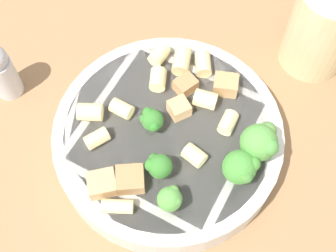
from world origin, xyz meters
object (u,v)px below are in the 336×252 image
Objects in this scene: rigatoni_9 at (182,61)px; broccoli_floret_0 at (159,166)px; broccoli_floret_1 at (170,199)px; chicken_chunk_2 at (102,184)px; drinking_glass at (321,31)px; chicken_chunk_3 at (185,85)px; rigatoni_7 at (192,157)px; rigatoni_3 at (159,55)px; rigatoni_6 at (207,101)px; rigatoni_10 at (97,138)px; rigatoni_4 at (122,109)px; broccoli_floret_4 at (241,168)px; broccoli_floret_2 at (152,120)px; rigatoni_0 at (228,123)px; pepper_shaker at (1,71)px; rigatoni_5 at (203,64)px; rigatoni_1 at (90,112)px; chicken_chunk_4 at (130,179)px; chicken_chunk_1 at (223,82)px; chicken_chunk_0 at (179,108)px; rigatoni_2 at (117,206)px; rigatoni_8 at (158,79)px; broccoli_floret_3 at (261,142)px.

broccoli_floret_0 is at bearing -49.83° from rigatoni_9.
broccoli_floret_0 is 0.97× the size of broccoli_floret_1.
chicken_chunk_2 is 0.30m from drinking_glass.
broccoli_floret_1 is at bearing -46.51° from chicken_chunk_3.
rigatoni_7 is 0.11m from rigatoni_9.
rigatoni_6 is at bearing 0.78° from rigatoni_3.
rigatoni_3 is 0.98× the size of rigatoni_6.
rigatoni_3 is 0.97× the size of rigatoni_10.
rigatoni_4 is (-0.08, 0.01, -0.01)m from broccoli_floret_0.
broccoli_floret_4 is 1.50× the size of rigatoni_10.
broccoli_floret_2 reaches higher than rigatoni_6.
broccoli_floret_0 is at bearing -55.04° from chicken_chunk_3.
rigatoni_0 is 0.79× the size of rigatoni_9.
rigatoni_0 is at bearing 35.02° from pepper_shaker.
rigatoni_5 is 0.24× the size of drinking_glass.
broccoli_floret_0 is 0.09m from rigatoni_6.
drinking_glass reaches higher than rigatoni_1.
broccoli_floret_1 is 1.21× the size of chicken_chunk_2.
chicken_chunk_4 is 0.24× the size of drinking_glass.
rigatoni_4 is at bearing 149.30° from chicken_chunk_4.
rigatoni_1 is at bearing 153.30° from chicken_chunk_2.
rigatoni_1 is at bearing -155.20° from rigatoni_7.
chicken_chunk_2 is (0.01, -0.16, -0.00)m from chicken_chunk_1.
chicken_chunk_4 is at bearing 9.35° from pepper_shaker.
rigatoni_9 is at bearing 137.46° from chicken_chunk_0.
rigatoni_2 is at bearing -60.12° from rigatoni_9.
chicken_chunk_0 is at bearing -21.98° from rigatoni_3.
broccoli_floret_2 is at bearing -75.94° from chicken_chunk_3.
rigatoni_3 reaches higher than rigatoni_10.
rigatoni_9 is at bearing 112.02° from chicken_chunk_2.
rigatoni_3 is 0.08m from rigatoni_4.
broccoli_floret_0 reaches higher than chicken_chunk_3.
rigatoni_1 is (-0.10, -0.10, 0.00)m from rigatoni_0.
rigatoni_1 is 0.14m from chicken_chunk_1.
rigatoni_0 is 0.30× the size of pepper_shaker.
rigatoni_1 is (-0.14, -0.07, -0.01)m from broccoli_floret_4.
broccoli_floret_1 is 0.13m from chicken_chunk_3.
rigatoni_9 is (-0.08, 0.10, -0.01)m from broccoli_floret_0.
rigatoni_1 is at bearing 158.94° from rigatoni_2.
chicken_chunk_1 is (-0.04, 0.03, 0.00)m from rigatoni_0.
rigatoni_1 is at bearing -114.35° from chicken_chunk_1.
broccoli_floret_4 is 0.10m from chicken_chunk_1.
rigatoni_9 is at bearing -161.11° from chicken_chunk_1.
rigatoni_2 is at bearing -38.94° from rigatoni_4.
rigatoni_8 is at bearing 146.02° from broccoli_floret_1.
rigatoni_10 is 0.05m from chicken_chunk_2.
chicken_chunk_2 is at bearing -115.83° from broccoli_floret_3.
rigatoni_8 is 0.78× the size of rigatoni_9.
rigatoni_4 is 0.09m from rigatoni_7.
rigatoni_6 is 1.05× the size of chicken_chunk_3.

